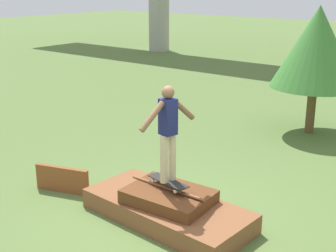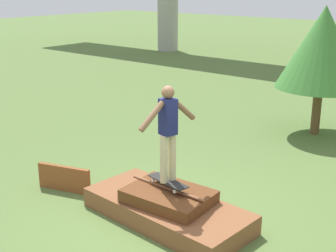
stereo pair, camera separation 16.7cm
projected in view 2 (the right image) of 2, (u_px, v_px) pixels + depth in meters
The scene contains 6 objects.
ground_plane at pixel (167, 219), 7.45m from camera, with size 80.00×80.00×0.00m, color #567038.
scrap_pile at pixel (167, 208), 7.38m from camera, with size 2.79×1.36×0.57m.
scrap_plank_loose at pixel (64, 178), 8.41m from camera, with size 1.02×0.40×0.47m.
skateboard at pixel (168, 182), 7.29m from camera, with size 0.79×0.34×0.09m.
skater at pixel (168, 128), 7.03m from camera, with size 0.28×1.08×1.51m.
tree_behind_right at pixel (323, 48), 11.01m from camera, with size 2.12×2.12×3.11m.
Camera 2 is at (4.27, -5.13, 3.63)m, focal length 50.00 mm.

